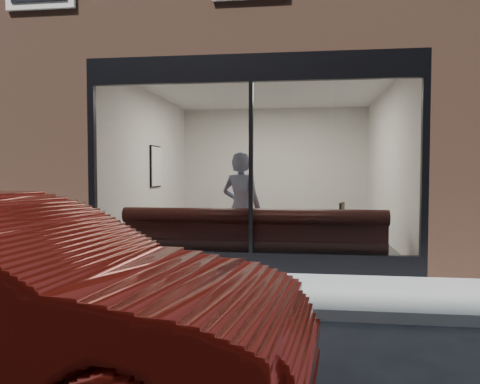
# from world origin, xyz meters

# --- Properties ---
(ground) EXTENTS (120.00, 120.00, 0.00)m
(ground) POSITION_xyz_m (0.00, 0.00, 0.00)
(ground) COLOR black
(ground) RESTS_ON ground
(sidewalk_near) EXTENTS (40.00, 2.00, 0.01)m
(sidewalk_near) POSITION_xyz_m (0.00, 1.00, 0.01)
(sidewalk_near) COLOR gray
(sidewalk_near) RESTS_ON ground
(kerb_near) EXTENTS (40.00, 0.10, 0.12)m
(kerb_near) POSITION_xyz_m (0.00, -0.05, 0.06)
(kerb_near) COLOR gray
(kerb_near) RESTS_ON ground
(host_building_pier_left) EXTENTS (2.50, 12.00, 3.20)m
(host_building_pier_left) POSITION_xyz_m (-3.75, 8.00, 1.60)
(host_building_pier_left) COLOR brown
(host_building_pier_left) RESTS_ON ground
(host_building_pier_right) EXTENTS (2.50, 12.00, 3.20)m
(host_building_pier_right) POSITION_xyz_m (3.75, 8.00, 1.60)
(host_building_pier_right) COLOR brown
(host_building_pier_right) RESTS_ON ground
(host_building_backfill) EXTENTS (5.00, 6.00, 3.20)m
(host_building_backfill) POSITION_xyz_m (0.00, 11.00, 1.60)
(host_building_backfill) COLOR brown
(host_building_backfill) RESTS_ON ground
(cafe_floor) EXTENTS (6.00, 6.00, 0.00)m
(cafe_floor) POSITION_xyz_m (0.00, 5.00, 0.02)
(cafe_floor) COLOR #2D2D30
(cafe_floor) RESTS_ON ground
(cafe_ceiling) EXTENTS (6.00, 6.00, 0.00)m
(cafe_ceiling) POSITION_xyz_m (0.00, 5.00, 3.19)
(cafe_ceiling) COLOR white
(cafe_ceiling) RESTS_ON host_building_upper
(cafe_wall_back) EXTENTS (5.00, 0.00, 5.00)m
(cafe_wall_back) POSITION_xyz_m (0.00, 7.99, 1.60)
(cafe_wall_back) COLOR silver
(cafe_wall_back) RESTS_ON ground
(cafe_wall_left) EXTENTS (0.00, 6.00, 6.00)m
(cafe_wall_left) POSITION_xyz_m (-2.49, 5.00, 1.60)
(cafe_wall_left) COLOR silver
(cafe_wall_left) RESTS_ON ground
(cafe_wall_right) EXTENTS (0.00, 6.00, 6.00)m
(cafe_wall_right) POSITION_xyz_m (2.49, 5.00, 1.60)
(cafe_wall_right) COLOR silver
(cafe_wall_right) RESTS_ON ground
(storefront_kick) EXTENTS (5.00, 0.10, 0.30)m
(storefront_kick) POSITION_xyz_m (0.00, 2.05, 0.15)
(storefront_kick) COLOR black
(storefront_kick) RESTS_ON ground
(storefront_header) EXTENTS (5.00, 0.10, 0.40)m
(storefront_header) POSITION_xyz_m (0.00, 2.05, 3.00)
(storefront_header) COLOR black
(storefront_header) RESTS_ON host_building_upper
(storefront_mullion) EXTENTS (0.06, 0.10, 2.50)m
(storefront_mullion) POSITION_xyz_m (0.00, 2.05, 1.55)
(storefront_mullion) COLOR black
(storefront_mullion) RESTS_ON storefront_kick
(storefront_glass) EXTENTS (4.80, 0.00, 4.80)m
(storefront_glass) POSITION_xyz_m (0.00, 2.02, 1.55)
(storefront_glass) COLOR white
(storefront_glass) RESTS_ON storefront_kick
(banquette) EXTENTS (4.00, 0.55, 0.45)m
(banquette) POSITION_xyz_m (0.00, 2.45, 0.23)
(banquette) COLOR #3A1615
(banquette) RESTS_ON cafe_floor
(person) EXTENTS (0.76, 0.60, 1.81)m
(person) POSITION_xyz_m (-0.22, 2.67, 0.90)
(person) COLOR #A5B8E1
(person) RESTS_ON cafe_floor
(cafe_table_left) EXTENTS (0.85, 0.85, 0.05)m
(cafe_table_left) POSITION_xyz_m (-0.74, 3.65, 0.74)
(cafe_table_left) COLOR black
(cafe_table_left) RESTS_ON cafe_floor
(cafe_table_right) EXTENTS (0.73, 0.73, 0.04)m
(cafe_table_right) POSITION_xyz_m (1.79, 3.18, 0.74)
(cafe_table_right) COLOR black
(cafe_table_right) RESTS_ON cafe_floor
(cafe_chair_right) EXTENTS (0.46, 0.46, 0.04)m
(cafe_chair_right) POSITION_xyz_m (1.26, 3.56, 0.24)
(cafe_chair_right) COLOR black
(cafe_chair_right) RESTS_ON cafe_floor
(wall_poster) EXTENTS (0.02, 0.64, 0.86)m
(wall_poster) POSITION_xyz_m (-2.45, 5.24, 1.60)
(wall_poster) COLOR white
(wall_poster) RESTS_ON cafe_wall_left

